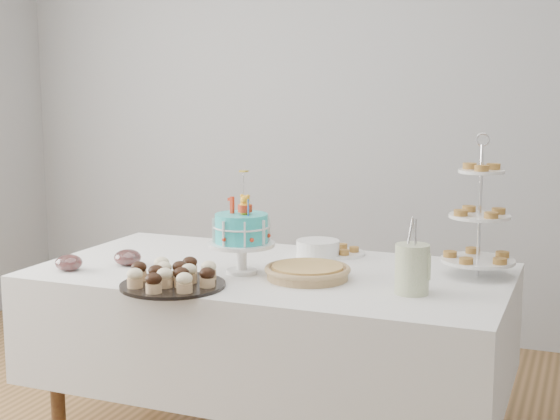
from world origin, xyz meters
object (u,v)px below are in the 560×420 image
at_px(table, 272,323).
at_px(jam_bowl_b, 128,258).
at_px(pie, 308,271).
at_px(jam_bowl_a, 69,263).
at_px(pastry_plate, 339,251).
at_px(utensil_pitcher, 412,267).
at_px(tiered_stand, 480,217).
at_px(plate_stack, 318,249).
at_px(cupcake_tray, 173,275).
at_px(birthday_cake, 242,246).

height_order(table, jam_bowl_b, jam_bowl_b).
height_order(pie, jam_bowl_a, jam_bowl_a).
bearing_deg(pastry_plate, utensil_pitcher, -50.21).
distance_m(tiered_stand, plate_stack, 0.74).
height_order(pastry_plate, jam_bowl_b, jam_bowl_b).
relative_size(tiered_stand, plate_stack, 2.97).
bearing_deg(cupcake_tray, table, 59.25).
bearing_deg(pie, cupcake_tray, -144.46).
relative_size(birthday_cake, tiered_stand, 0.73).
height_order(tiered_stand, plate_stack, tiered_stand).
xyz_separation_m(table, pastry_plate, (0.17, 0.39, 0.24)).
xyz_separation_m(cupcake_tray, utensil_pitcher, (0.86, 0.24, 0.06)).
bearing_deg(birthday_cake, pastry_plate, 76.12).
height_order(table, pastry_plate, pastry_plate).
height_order(plate_stack, jam_bowl_a, plate_stack).
xyz_separation_m(pie, utensil_pitcher, (0.43, -0.06, 0.07)).
bearing_deg(birthday_cake, jam_bowl_b, -160.92).
bearing_deg(utensil_pitcher, jam_bowl_a, -164.27).
relative_size(table, pastry_plate, 8.07).
relative_size(table, plate_stack, 10.00).
bearing_deg(jam_bowl_b, table, 14.44).
bearing_deg(birthday_cake, tiered_stand, 32.88).
distance_m(cupcake_tray, utensil_pitcher, 0.89).
xyz_separation_m(tiered_stand, plate_stack, (-0.71, 0.09, -0.20)).
xyz_separation_m(table, utensil_pitcher, (0.62, -0.16, 0.33)).
xyz_separation_m(birthday_cake, cupcake_tray, (-0.15, -0.30, -0.07)).
xyz_separation_m(jam_bowl_a, utensil_pitcher, (1.39, 0.17, 0.07)).
bearing_deg(jam_bowl_a, jam_bowl_b, 45.02).
distance_m(birthday_cake, jam_bowl_b, 0.52).
bearing_deg(jam_bowl_a, pie, 13.60).
bearing_deg(birthday_cake, pie, 15.94).
distance_m(table, pie, 0.33).
height_order(pie, pastry_plate, pie).
distance_m(table, jam_bowl_a, 0.87).
bearing_deg(pastry_plate, cupcake_tray, -117.28).
height_order(plate_stack, jam_bowl_b, plate_stack).
bearing_deg(plate_stack, cupcake_tray, -115.46).
bearing_deg(plate_stack, birthday_cake, -114.34).
bearing_deg(pie, birthday_cake, -177.64).
distance_m(plate_stack, pastry_plate, 0.11).
bearing_deg(pie, jam_bowl_b, -175.61).
bearing_deg(cupcake_tray, pastry_plate, 62.72).
bearing_deg(plate_stack, pie, -76.47).
distance_m(table, plate_stack, 0.41).
bearing_deg(birthday_cake, cupcake_tray, -103.39).
bearing_deg(jam_bowl_a, utensil_pitcher, 6.87).
distance_m(pastry_plate, jam_bowl_b, 0.93).
distance_m(cupcake_tray, tiered_stand, 1.22).
xyz_separation_m(birthday_cake, plate_stack, (0.18, 0.41, -0.08)).
bearing_deg(jam_bowl_b, tiered_stand, 14.46).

